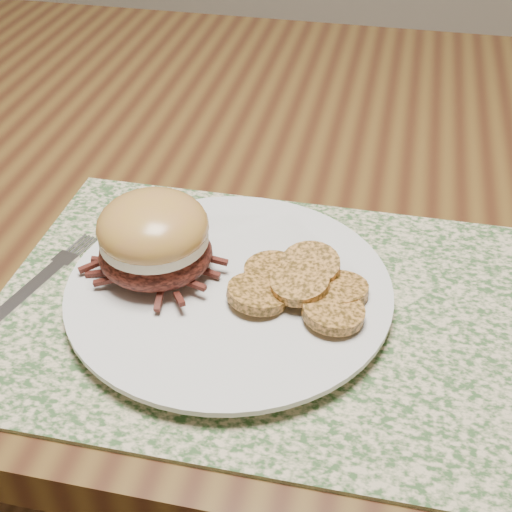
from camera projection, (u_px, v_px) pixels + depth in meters
The scene contains 7 objects.
ground at pixel (150, 504), 1.30m from camera, with size 3.50×3.50×0.00m, color #52331C.
dining_table at pixel (102, 195), 0.90m from camera, with size 1.50×0.90×0.75m.
placemat at pixel (261, 308), 0.60m from camera, with size 0.45×0.33×0.00m, color #34552B.
dinner_plate at pixel (229, 292), 0.61m from camera, with size 0.26×0.26×0.02m, color silver.
pork_sandwich at pixel (154, 238), 0.59m from camera, with size 0.11×0.11×0.07m.
roasted_potatoes at pixel (302, 286), 0.59m from camera, with size 0.13×0.11×0.03m.
fork at pixel (35, 285), 0.62m from camera, with size 0.05×0.16×0.00m.
Camera 1 is at (0.35, -0.70, 1.16)m, focal length 50.00 mm.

